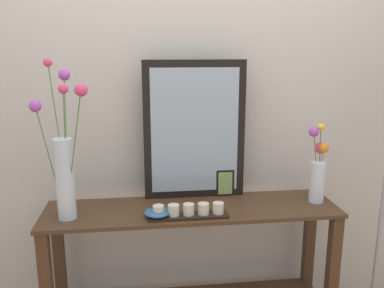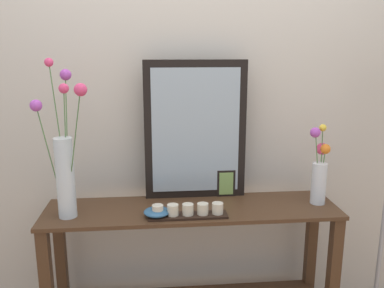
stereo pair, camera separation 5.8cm
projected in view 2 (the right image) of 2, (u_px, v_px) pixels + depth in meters
The scene contains 8 objects.
wall_back at pixel (187, 98), 2.30m from camera, with size 6.40×0.08×2.70m, color beige.
console_table at pixel (192, 261), 2.19m from camera, with size 1.53×0.39×0.81m.
mirror_leaning at pixel (195, 131), 2.19m from camera, with size 0.55×0.03×0.75m.
tall_vase_left at pixel (65, 161), 1.94m from camera, with size 0.27×0.30×0.77m.
vase_right at pixel (319, 171), 2.15m from camera, with size 0.11×0.11×0.42m.
candle_tray at pixel (188, 211), 1.99m from camera, with size 0.39×0.09×0.07m.
picture_frame_small at pixel (226, 183), 2.26m from camera, with size 0.10×0.01×0.15m.
decorative_bowl at pixel (157, 212), 1.99m from camera, with size 0.13×0.13×0.05m.
Camera 2 is at (-0.19, -1.97, 1.62)m, focal length 37.91 mm.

